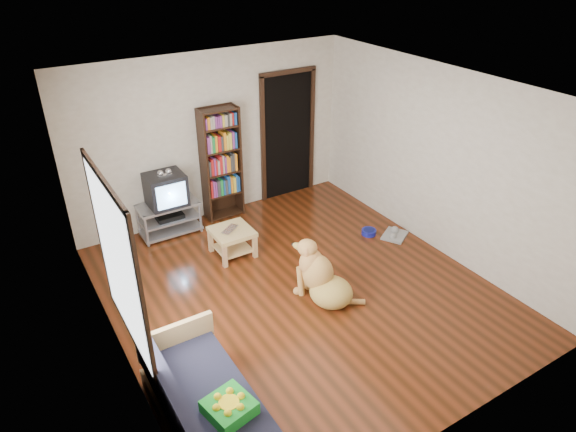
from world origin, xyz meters
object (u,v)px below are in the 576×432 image
crt_tv (165,189)px  bookshelf (221,158)px  tv_stand (169,217)px  laptop (233,230)px  coffee_table (232,237)px  dog (322,279)px  dog_bowl (369,232)px  grey_rag (395,235)px  sofa (207,413)px  green_cushion (229,407)px

crt_tv → bookshelf: bearing=4.3°
tv_stand → bookshelf: size_ratio=0.50×
tv_stand → crt_tv: size_ratio=1.55×
laptop → coffee_table: (-0.00, 0.03, -0.13)m
dog → dog_bowl: bearing=30.7°
grey_rag → crt_tv: size_ratio=0.69×
laptop → crt_tv: 1.26m
grey_rag → sofa: bearing=-155.5°
dog_bowl → coffee_table: bearing=163.4°
bookshelf → sofa: (-1.92, -3.72, -0.74)m
green_cushion → laptop: green_cushion is taller
laptop → green_cushion: bearing=-151.5°
sofa → coffee_table: 3.01m
coffee_table → grey_rag: bearing=-20.2°
tv_stand → coffee_table: (0.55, -1.03, 0.01)m
tv_stand → sofa: bearing=-105.0°
tv_stand → sofa: size_ratio=0.50×
sofa → grey_rag: bearing=24.5°
laptop → bookshelf: (0.40, 1.16, 0.59)m
dog → crt_tv: bearing=112.3°
coffee_table → dog: (0.50, -1.50, 0.02)m
grey_rag → dog_bowl: bearing=140.2°
laptop → bookshelf: size_ratio=0.16×
tv_stand → coffee_table: bearing=-62.0°
sofa → green_cushion: bearing=-60.9°
tv_stand → bookshelf: bearing=5.6°
coffee_table → sofa: bearing=-120.4°
dog_bowl → tv_stand: size_ratio=0.24×
laptop → coffee_table: laptop is taller
laptop → grey_rag: bearing=-54.4°
laptop → tv_stand: bearing=82.4°
laptop → dog: (0.50, -1.47, -0.11)m
crt_tv → sofa: bearing=-104.9°
tv_stand → sofa: 3.76m
crt_tv → sofa: (-0.97, -3.65, -0.48)m
crt_tv → coffee_table: 1.28m
coffee_table → green_cushion: bearing=-116.4°
grey_rag → tv_stand: tv_stand is taller
dog → sofa: bearing=-151.6°
crt_tv → green_cushion: bearing=-102.4°
green_cushion → crt_tv: 3.98m
grey_rag → bookshelf: bookshelf is taller
laptop → dog_bowl: size_ratio=1.33×
dog_bowl → grey_rag: (0.30, -0.25, -0.03)m
dog_bowl → tv_stand: tv_stand is taller
green_cushion → laptop: 3.12m
bookshelf → tv_stand: bearing=-174.4°
crt_tv → bookshelf: (0.95, 0.07, 0.26)m
bookshelf → grey_rag: bearing=-46.0°
dog_bowl → sofa: size_ratio=0.12×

